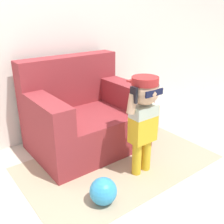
# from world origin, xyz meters

# --- Properties ---
(ground_plane) EXTENTS (10.00, 10.00, 0.00)m
(ground_plane) POSITION_xyz_m (0.00, 0.00, 0.00)
(ground_plane) COLOR beige
(wall_back) EXTENTS (10.00, 0.05, 2.60)m
(wall_back) POSITION_xyz_m (0.00, 0.78, 1.30)
(wall_back) COLOR silver
(wall_back) RESTS_ON ground_plane
(armchair) EXTENTS (1.13, 0.86, 0.95)m
(armchair) POSITION_xyz_m (0.22, 0.31, 0.35)
(armchair) COLOR maroon
(armchair) RESTS_ON ground_plane
(person_child) EXTENTS (0.37, 0.28, 0.91)m
(person_child) POSITION_xyz_m (0.38, -0.44, 0.61)
(person_child) COLOR gold
(person_child) RESTS_ON ground_plane
(side_table) EXTENTS (0.29, 0.29, 0.55)m
(side_table) POSITION_xyz_m (1.13, 0.27, 0.33)
(side_table) COLOR #333333
(side_table) RESTS_ON ground_plane
(rug) EXTENTS (1.84, 1.14, 0.01)m
(rug) POSITION_xyz_m (0.30, -0.21, 0.00)
(rug) COLOR tan
(rug) RESTS_ON ground_plane
(toy_ball) EXTENTS (0.22, 0.22, 0.22)m
(toy_ball) POSITION_xyz_m (-0.15, -0.58, 0.11)
(toy_ball) COLOR #3399D1
(toy_ball) RESTS_ON ground_plane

